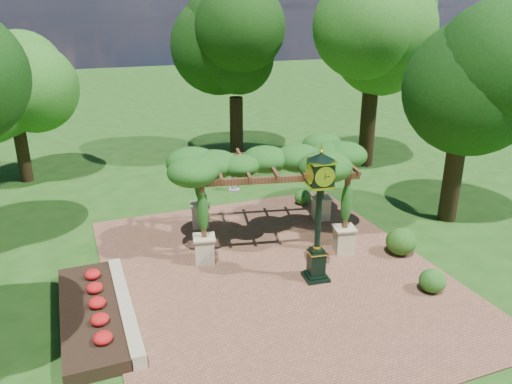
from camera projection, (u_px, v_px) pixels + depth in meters
name	position (u px, v px, depth m)	size (l,w,h in m)	color
ground	(287.00, 289.00, 14.73)	(120.00, 120.00, 0.00)	#1E4714
brick_plaza	(273.00, 273.00, 15.60)	(10.00, 12.00, 0.04)	brown
border_wall	(125.00, 306.00, 13.53)	(0.35, 5.00, 0.40)	#C6B793
flower_bed	(91.00, 314.00, 13.23)	(1.50, 5.00, 0.36)	red
pedestal_clock	(319.00, 206.00, 14.39)	(0.89, 0.89, 4.08)	black
pergola	(269.00, 164.00, 16.92)	(6.03, 4.48, 3.42)	beige
sundial	(234.00, 182.00, 22.49)	(0.63, 0.63, 0.87)	#98978F
shrub_front	(432.00, 281.00, 14.44)	(0.77, 0.77, 0.69)	#245C1A
shrub_mid	(401.00, 242.00, 16.60)	(1.00, 1.00, 0.90)	#245217
shrub_back	(303.00, 197.00, 20.86)	(0.70, 0.70, 0.63)	#2A681E
tree_west_far	(12.00, 91.00, 22.40)	(3.71, 3.71, 6.24)	#322213
tree_north	(235.00, 48.00, 25.83)	(4.65, 4.65, 8.44)	#312013
tree_east_far	(376.00, 24.00, 23.88)	(4.68, 4.68, 10.30)	#2E2112
tree_east_near	(467.00, 75.00, 17.64)	(4.40, 4.40, 8.11)	#352615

